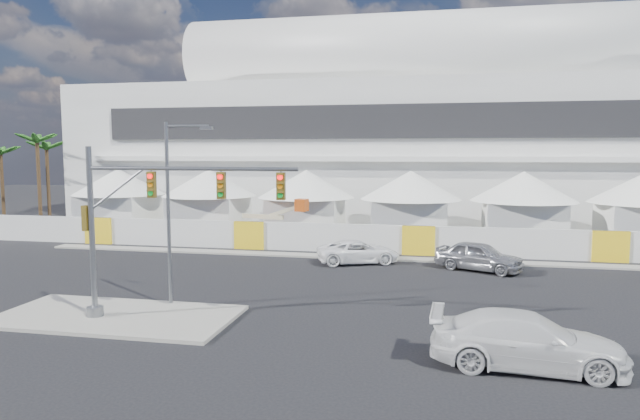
% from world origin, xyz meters
% --- Properties ---
extents(ground, '(160.00, 160.00, 0.00)m').
position_xyz_m(ground, '(0.00, 0.00, 0.00)').
color(ground, black).
rests_on(ground, ground).
extents(median_island, '(10.00, 5.00, 0.15)m').
position_xyz_m(median_island, '(-6.00, -3.00, 0.07)').
color(median_island, gray).
rests_on(median_island, ground).
extents(stadium, '(80.00, 24.80, 21.98)m').
position_xyz_m(stadium, '(8.71, 41.50, 9.45)').
color(stadium, silver).
rests_on(stadium, ground).
extents(tent_row, '(53.40, 8.40, 5.40)m').
position_xyz_m(tent_row, '(0.50, 24.00, 3.15)').
color(tent_row, white).
rests_on(tent_row, ground).
extents(hoarding_fence, '(70.00, 0.25, 2.00)m').
position_xyz_m(hoarding_fence, '(6.00, 14.50, 1.00)').
color(hoarding_fence, silver).
rests_on(hoarding_fence, ground).
extents(palm_cluster, '(10.60, 10.60, 8.55)m').
position_xyz_m(palm_cluster, '(-33.46, 29.50, 6.88)').
color(palm_cluster, '#47331E').
rests_on(palm_cluster, ground).
extents(sedan_silver, '(3.93, 5.45, 1.72)m').
position_xyz_m(sedan_silver, '(9.67, 10.07, 0.86)').
color(sedan_silver, '#ACADB1').
rests_on(sedan_silver, ground).
extents(pickup_curb, '(4.05, 5.67, 1.43)m').
position_xyz_m(pickup_curb, '(2.38, 10.88, 0.72)').
color(pickup_curb, white).
rests_on(pickup_curb, ground).
extents(pickup_near, '(2.79, 6.28, 1.79)m').
position_xyz_m(pickup_near, '(10.12, -5.31, 0.90)').
color(pickup_near, silver).
rests_on(pickup_near, ground).
extents(traffic_mast, '(9.14, 0.69, 7.07)m').
position_xyz_m(traffic_mast, '(-4.79, -3.35, 4.08)').
color(traffic_mast, slate).
rests_on(traffic_mast, median_island).
extents(streetlight_median, '(2.25, 0.23, 8.15)m').
position_xyz_m(streetlight_median, '(-4.38, -0.80, 4.83)').
color(streetlight_median, slate).
rests_on(streetlight_median, median_island).
extents(boom_lift, '(6.82, 2.14, 3.39)m').
position_xyz_m(boom_lift, '(-6.74, 18.80, 0.91)').
color(boom_lift, '#BC4811').
rests_on(boom_lift, ground).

